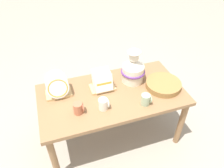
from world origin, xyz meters
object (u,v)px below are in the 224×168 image
at_px(dish_rack_square_plates, 102,83).
at_px(mug_sage_glaze, 146,99).
at_px(dish_rack_round_plates, 58,87).
at_px(wicker_charger_stack, 163,85).
at_px(mug_terracotta_glaze, 79,108).
at_px(ceramic_vase, 133,69).
at_px(mug_cream_glaze, 104,104).

distance_m(dish_rack_square_plates, mug_sage_glaze, 0.42).
relative_size(dish_rack_round_plates, wicker_charger_stack, 0.69).
relative_size(wicker_charger_stack, mug_terracotta_glaze, 3.22).
bearing_deg(dish_rack_square_plates, wicker_charger_stack, -16.32).
xyz_separation_m(ceramic_vase, mug_cream_glaze, (-0.37, -0.27, -0.08)).
distance_m(mug_cream_glaze, mug_terracotta_glaze, 0.20).
bearing_deg(ceramic_vase, mug_cream_glaze, -143.71).
distance_m(mug_cream_glaze, mug_sage_glaze, 0.35).
height_order(mug_sage_glaze, mug_terracotta_glaze, same).
bearing_deg(mug_cream_glaze, wicker_charger_stack, 8.46).
xyz_separation_m(mug_cream_glaze, mug_sage_glaze, (0.35, -0.06, 0.00)).
relative_size(ceramic_vase, mug_terracotta_glaze, 3.22).
bearing_deg(dish_rack_round_plates, mug_cream_glaze, -40.90).
height_order(mug_cream_glaze, mug_terracotta_glaze, same).
bearing_deg(ceramic_vase, dish_rack_square_plates, -175.72).
bearing_deg(wicker_charger_stack, ceramic_vase, 142.06).
height_order(dish_rack_square_plates, mug_terracotta_glaze, dish_rack_square_plates).
bearing_deg(mug_terracotta_glaze, ceramic_vase, 23.69).
height_order(wicker_charger_stack, mug_cream_glaze, mug_cream_glaze).
xyz_separation_m(wicker_charger_stack, mug_cream_glaze, (-0.60, -0.09, 0.02)).
distance_m(ceramic_vase, mug_terracotta_glaze, 0.63).
relative_size(ceramic_vase, wicker_charger_stack, 1.00).
bearing_deg(ceramic_vase, mug_terracotta_glaze, -156.31).
bearing_deg(mug_terracotta_glaze, wicker_charger_stack, 4.98).
relative_size(dish_rack_round_plates, dish_rack_square_plates, 1.00).
distance_m(dish_rack_round_plates, mug_sage_glaze, 0.76).
height_order(dish_rack_round_plates, mug_sage_glaze, dish_rack_round_plates).
xyz_separation_m(dish_rack_round_plates, mug_cream_glaze, (0.33, -0.28, -0.04)).
bearing_deg(mug_cream_glaze, dish_rack_round_plates, 139.10).
bearing_deg(dish_rack_square_plates, ceramic_vase, 4.28).
height_order(dish_rack_round_plates, mug_cream_glaze, dish_rack_round_plates).
height_order(ceramic_vase, mug_terracotta_glaze, ceramic_vase).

